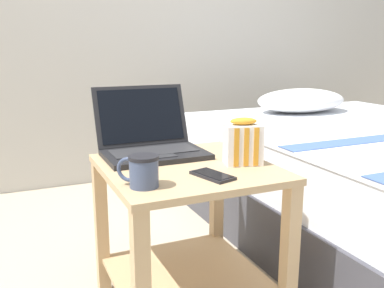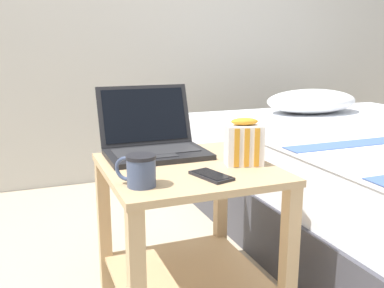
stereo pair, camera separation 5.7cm
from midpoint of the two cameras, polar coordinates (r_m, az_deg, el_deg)
The scene contains 5 objects.
bedside_table at distance 1.46m, azimuth 0.54°, elevation -10.16°, with size 0.53×0.55×0.53m.
laptop at distance 1.54m, azimuth -4.16°, elevation 0.45°, with size 0.35×0.32×0.23m.
mug_front_left at distance 1.18m, azimuth -5.56°, elevation -3.33°, with size 0.11×0.10×0.09m.
snack_bag at distance 1.40m, azimuth 8.11°, elevation 0.10°, with size 0.13×0.11×0.15m.
cell_phone at distance 1.27m, azimuth 3.87°, elevation -4.23°, with size 0.10×0.15×0.01m.
Camera 2 is at (-0.47, -1.25, 0.91)m, focal length 40.00 mm.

